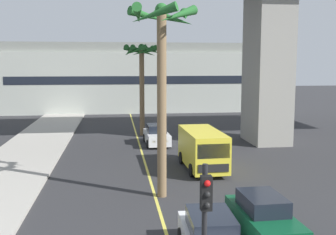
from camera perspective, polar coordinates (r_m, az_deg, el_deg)
name	(u,v)px	position (r m, az deg, el deg)	size (l,w,h in m)	color
lane_stripe_center	(147,169)	(25.01, -2.94, -7.16)	(0.14, 56.00, 0.01)	#DBCC4C
pier_building_backdrop	(129,78)	(55.48, -5.45, 5.49)	(33.55, 8.04, 8.90)	#ADB2A8
car_queue_second	(263,218)	(15.90, 13.03, -13.40)	(1.92, 4.15, 1.56)	#0C4728
car_queue_third	(157,135)	(32.30, -1.58, -2.49)	(1.94, 4.15, 1.56)	white
delivery_van	(202,148)	(24.77, 4.78, -4.28)	(2.26, 5.30, 2.36)	yellow
traffic_light_median_near	(205,231)	(9.34, 5.14, -15.42)	(0.24, 0.37, 4.20)	black
palm_tree_near_median	(162,51)	(19.11, -0.79, 9.14)	(3.21, 3.35, 9.05)	brown
palm_tree_mid_median	(142,61)	(36.09, -3.66, 7.77)	(3.40, 3.40, 8.00)	brown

